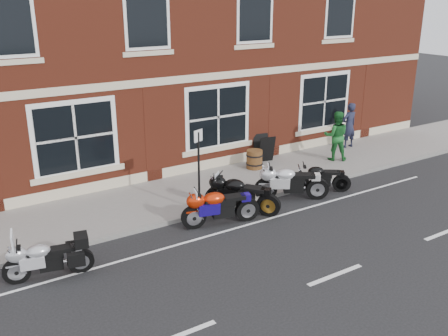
% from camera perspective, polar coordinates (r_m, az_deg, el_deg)
% --- Properties ---
extents(ground, '(80.00, 80.00, 0.00)m').
position_cam_1_polar(ground, '(13.83, 3.86, -6.62)').
color(ground, black).
rests_on(ground, ground).
extents(sidewalk, '(30.00, 3.00, 0.12)m').
position_cam_1_polar(sidewalk, '(16.11, -2.41, -2.49)').
color(sidewalk, slate).
rests_on(sidewalk, ground).
extents(kerb, '(30.00, 0.16, 0.12)m').
position_cam_1_polar(kerb, '(14.86, 0.64, -4.41)').
color(kerb, slate).
rests_on(kerb, ground).
extents(moto_touring_silver, '(1.94, 0.60, 1.29)m').
position_cam_1_polar(moto_touring_silver, '(11.90, -19.76, -9.53)').
color(moto_touring_silver, black).
rests_on(moto_touring_silver, ground).
extents(moto_sport_red, '(2.21, 0.65, 1.01)m').
position_cam_1_polar(moto_sport_red, '(13.65, -0.59, -4.27)').
color(moto_sport_red, black).
rests_on(moto_sport_red, ground).
extents(moto_sport_black, '(1.51, 1.88, 1.02)m').
position_cam_1_polar(moto_sport_black, '(14.44, 1.96, -2.87)').
color(moto_sport_black, black).
rests_on(moto_sport_black, ground).
extents(moto_sport_silver, '(2.02, 1.33, 1.03)m').
position_cam_1_polar(moto_sport_silver, '(15.46, 7.56, -1.50)').
color(moto_sport_silver, black).
rests_on(moto_sport_silver, ground).
extents(moto_naked_black, '(1.65, 1.17, 0.86)m').
position_cam_1_polar(moto_naked_black, '(16.26, 10.89, -0.99)').
color(moto_naked_black, black).
rests_on(moto_naked_black, ground).
extents(pedestrian_left, '(0.68, 0.45, 1.83)m').
position_cam_1_polar(pedestrian_left, '(20.76, 14.10, 4.76)').
color(pedestrian_left, '#1B1E32').
rests_on(pedestrian_left, sidewalk).
extents(pedestrian_right, '(1.14, 1.10, 1.85)m').
position_cam_1_polar(pedestrian_right, '(19.02, 12.68, 3.61)').
color(pedestrian_right, '#1B6026').
rests_on(pedestrian_right, sidewalk).
extents(a_board_sign, '(0.67, 0.51, 0.99)m').
position_cam_1_polar(a_board_sign, '(18.60, 4.59, 2.29)').
color(a_board_sign, black).
rests_on(a_board_sign, sidewalk).
extents(barrel_planter, '(0.60, 0.60, 0.66)m').
position_cam_1_polar(barrel_planter, '(17.83, 3.49, 1.01)').
color(barrel_planter, '#522A16').
rests_on(barrel_planter, sidewalk).
extents(parking_sign, '(0.33, 0.14, 2.40)m').
position_cam_1_polar(parking_sign, '(13.98, -2.90, 0.37)').
color(parking_sign, black).
rests_on(parking_sign, sidewalk).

